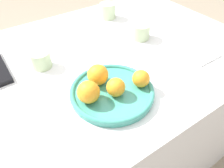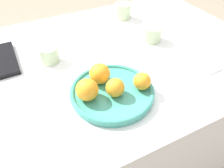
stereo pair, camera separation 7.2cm
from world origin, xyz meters
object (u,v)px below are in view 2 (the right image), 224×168
object	(u,v)px
cup_0	(49,54)
cup_1	(152,34)
orange_2	(142,81)
orange_3	(87,90)
orange_1	(115,88)
napkin	(209,60)
cup_2	(123,11)
fruit_platter	(112,92)
orange_0	(100,74)

from	to	relation	value
cup_0	cup_1	distance (m)	0.47
orange_2	orange_3	size ratio (longest dim) A/B	0.82
orange_1	cup_0	world-z (taller)	orange_1
orange_2	napkin	distance (m)	0.36
cup_2	cup_1	bearing A→B (deg)	-89.17
orange_2	cup_2	xyz separation A→B (m)	(0.23, 0.55, -0.01)
orange_2	cup_2	bearing A→B (deg)	67.41
orange_2	cup_1	distance (m)	0.36
cup_0	orange_1	bearing A→B (deg)	-66.12
fruit_platter	cup_0	size ratio (longest dim) A/B	3.74
orange_3	fruit_platter	bearing A→B (deg)	-3.31
cup_2	napkin	xyz separation A→B (m)	(0.12, -0.51, -0.04)
orange_1	napkin	bearing A→B (deg)	2.30
fruit_platter	napkin	world-z (taller)	fruit_platter
napkin	cup_1	bearing A→B (deg)	116.01
fruit_platter	napkin	bearing A→B (deg)	-0.33
cup_0	cup_2	world-z (taller)	cup_2
fruit_platter	orange_0	bearing A→B (deg)	105.29
fruit_platter	orange_0	size ratio (longest dim) A/B	3.96
orange_0	cup_1	distance (m)	0.39
fruit_platter	orange_3	size ratio (longest dim) A/B	3.94
orange_1	napkin	distance (m)	0.45
fruit_platter	orange_3	distance (m)	0.10
cup_2	orange_1	bearing A→B (deg)	-121.25
cup_1	napkin	xyz separation A→B (m)	(0.12, -0.25, -0.03)
fruit_platter	orange_2	bearing A→B (deg)	-18.58
orange_1	orange_2	world-z (taller)	orange_1
orange_1	cup_1	size ratio (longest dim) A/B	0.69
orange_1	orange_3	bearing A→B (deg)	163.59
orange_1	cup_2	size ratio (longest dim) A/B	0.71
napkin	orange_2	bearing A→B (deg)	-175.09
fruit_platter	cup_0	bearing A→B (deg)	115.24
orange_1	orange_3	world-z (taller)	orange_3
cup_0	napkin	world-z (taller)	cup_0
orange_0	orange_3	world-z (taller)	same
orange_0	cup_0	size ratio (longest dim) A/B	0.95
orange_0	orange_3	size ratio (longest dim) A/B	1.00
orange_0	cup_0	xyz separation A→B (m)	(-0.12, 0.23, -0.02)
orange_1	orange_2	bearing A→B (deg)	-7.17
orange_1	cup_0	xyz separation A→B (m)	(-0.14, 0.31, -0.02)
orange_3	cup_2	size ratio (longest dim) A/B	0.84
orange_3	napkin	distance (m)	0.54
cup_0	cup_1	world-z (taller)	cup_1
cup_1	fruit_platter	bearing A→B (deg)	-143.42
orange_1	cup_1	world-z (taller)	orange_1
cup_0	orange_2	bearing A→B (deg)	-54.07
orange_0	cup_2	xyz separation A→B (m)	(0.34, 0.45, -0.02)
orange_0	cup_2	world-z (taller)	orange_0
orange_0	cup_1	size ratio (longest dim) A/B	0.81
fruit_platter	orange_3	xyz separation A→B (m)	(-0.09, 0.00, 0.04)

